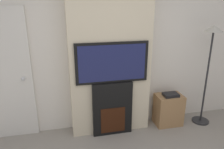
{
  "coord_description": "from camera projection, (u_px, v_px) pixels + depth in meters",
  "views": [
    {
      "loc": [
        -0.69,
        -1.32,
        2.07
      ],
      "look_at": [
        0.0,
        1.71,
        1.01
      ],
      "focal_mm": 35.0,
      "sensor_mm": 36.0,
      "label": 1
    }
  ],
  "objects": [
    {
      "name": "fireplace",
      "position": [
        112.0,
        108.0,
        3.47
      ],
      "size": [
        0.63,
        0.15,
        0.88
      ],
      "color": "black",
      "rests_on": "ground_plane"
    },
    {
      "name": "entry_door",
      "position": [
        1.0,
        77.0,
        3.2
      ],
      "size": [
        0.87,
        0.09,
        2.01
      ],
      "color": "silver",
      "rests_on": "ground_plane"
    },
    {
      "name": "television",
      "position": [
        112.0,
        63.0,
        3.22
      ],
      "size": [
        1.1,
        0.07,
        0.62
      ],
      "color": "black",
      "rests_on": "fireplace"
    },
    {
      "name": "media_stand",
      "position": [
        168.0,
        109.0,
        3.78
      ],
      "size": [
        0.45,
        0.32,
        0.59
      ],
      "color": "#997047",
      "rests_on": "ground_plane"
    },
    {
      "name": "floor_lamp",
      "position": [
        210.0,
        52.0,
        3.52
      ],
      "size": [
        0.3,
        0.3,
        1.7
      ],
      "color": "#262628",
      "rests_on": "ground_plane"
    },
    {
      "name": "wall_back",
      "position": [
        108.0,
        48.0,
        3.47
      ],
      "size": [
        6.0,
        0.06,
        2.7
      ],
      "color": "silver",
      "rests_on": "ground_plane"
    },
    {
      "name": "chimney_breast",
      "position": [
        110.0,
        50.0,
        3.31
      ],
      "size": [
        1.26,
        0.29,
        2.7
      ],
      "color": "beige",
      "rests_on": "ground_plane"
    }
  ]
}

